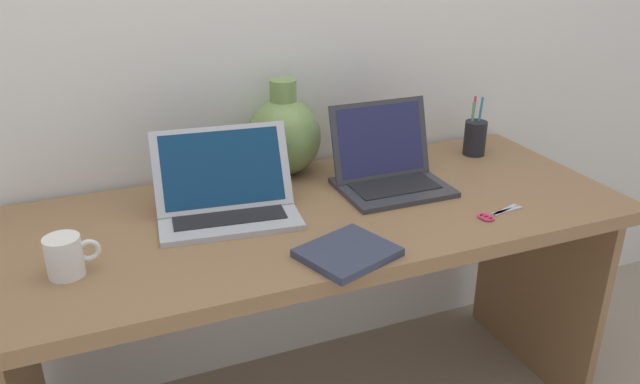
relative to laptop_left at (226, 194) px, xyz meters
The scene contains 9 objects.
back_wall 0.56m from the laptop_left, 52.68° to the left, with size 4.40×0.04×2.40m, color silver.
desk 0.32m from the laptop_left, 16.28° to the right, with size 1.67×0.69×0.74m.
laptop_left is the anchor object (origin of this frame).
laptop_right 0.48m from the laptop_left, ahead, with size 0.31×0.25×0.23m.
green_vase 0.33m from the laptop_left, 41.81° to the left, with size 0.22×0.22×0.29m.
notebook_stack 0.39m from the laptop_left, 58.67° to the right, with size 0.20×0.17×0.02m, color #33384C.
coffee_mug 0.44m from the laptop_left, 156.83° to the right, with size 0.12×0.08×0.09m.
pen_cup 0.88m from the laptop_left, ahead, with size 0.07×0.07×0.19m.
scissors 0.71m from the laptop_left, 23.61° to the right, with size 0.15×0.07×0.01m.
Camera 1 is at (-0.58, -1.42, 1.47)m, focal length 35.25 mm.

